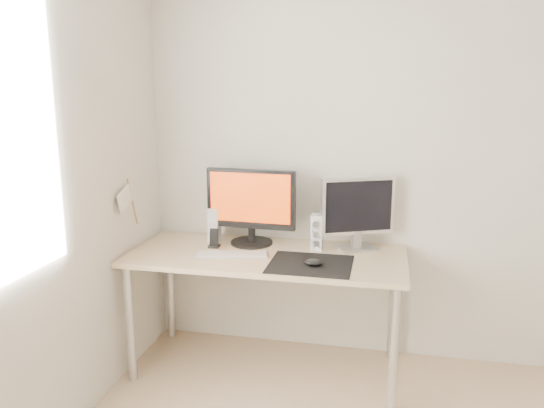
{
  "coord_description": "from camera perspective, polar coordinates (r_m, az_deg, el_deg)",
  "views": [
    {
      "loc": [
        -0.28,
        -1.5,
        1.67
      ],
      "look_at": [
        -0.91,
        1.46,
        1.01
      ],
      "focal_mm": 35.0,
      "sensor_mm": 36.0,
      "label": 1
    }
  ],
  "objects": [
    {
      "name": "keyboard",
      "position": [
        3.06,
        -4.35,
        -5.44
      ],
      "size": [
        0.44,
        0.2,
        0.02
      ],
      "color": "silver",
      "rests_on": "desk"
    },
    {
      "name": "speaker_left",
      "position": [
        3.33,
        -6.24,
        -2.2
      ],
      "size": [
        0.07,
        0.08,
        0.22
      ],
      "color": "silver",
      "rests_on": "desk"
    },
    {
      "name": "phone_dock",
      "position": [
        3.23,
        -6.25,
        -4.04
      ],
      "size": [
        0.07,
        0.06,
        0.12
      ],
      "color": "black",
      "rests_on": "desk"
    },
    {
      "name": "wall_back",
      "position": [
        3.29,
        16.97,
        4.44
      ],
      "size": [
        3.5,
        0.0,
        3.5
      ],
      "primitive_type": "plane",
      "rotation": [
        1.57,
        0.0,
        0.0
      ],
      "color": "white",
      "rests_on": "ground"
    },
    {
      "name": "speaker_right",
      "position": [
        3.15,
        4.87,
        -3.06
      ],
      "size": [
        0.07,
        0.08,
        0.22
      ],
      "color": "silver",
      "rests_on": "desk"
    },
    {
      "name": "mouse",
      "position": [
        2.88,
        4.48,
        -6.3
      ],
      "size": [
        0.1,
        0.06,
        0.04
      ],
      "primitive_type": "ellipsoid",
      "color": "black",
      "rests_on": "mousepad"
    },
    {
      "name": "mousepad",
      "position": [
        2.92,
        4.16,
        -6.47
      ],
      "size": [
        0.45,
        0.4,
        0.0
      ],
      "primitive_type": "cube",
      "color": "black",
      "rests_on": "desk"
    },
    {
      "name": "desk",
      "position": [
        3.12,
        -0.58,
        -6.72
      ],
      "size": [
        1.6,
        0.7,
        0.73
      ],
      "color": "#D1B587",
      "rests_on": "ground"
    },
    {
      "name": "second_monitor",
      "position": [
        3.16,
        9.19,
        -0.61
      ],
      "size": [
        0.42,
        0.24,
        0.43
      ],
      "color": "#B1B1B3",
      "rests_on": "desk"
    },
    {
      "name": "pennant",
      "position": [
        3.15,
        -15.31,
        0.5
      ],
      "size": [
        0.01,
        0.23,
        0.29
      ],
      "color": "#A57F54",
      "rests_on": "wall_left"
    },
    {
      "name": "main_monitor",
      "position": [
        3.22,
        -2.28,
        0.01
      ],
      "size": [
        0.55,
        0.27,
        0.47
      ],
      "color": "black",
      "rests_on": "desk"
    }
  ]
}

